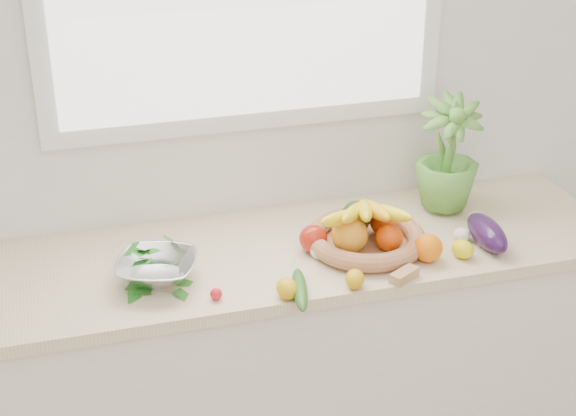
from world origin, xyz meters
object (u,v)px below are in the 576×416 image
object	(u,v)px
apple	(313,239)
eggplant	(487,233)
potted_herb	(448,153)
colander_with_spinach	(156,264)
cucumber	(300,289)
fruit_basket	(365,232)

from	to	relation	value
apple	eggplant	world-z (taller)	eggplant
potted_herb	colander_with_spinach	distance (m)	1.04
cucumber	colander_with_spinach	distance (m)	0.42
eggplant	cucumber	distance (m)	0.66
eggplant	potted_herb	size ratio (longest dim) A/B	0.60
potted_herb	eggplant	bearing A→B (deg)	-86.05
apple	colander_with_spinach	world-z (taller)	colander_with_spinach
apple	fruit_basket	xyz separation A→B (m)	(0.16, -0.02, 0.01)
cucumber	potted_herb	bearing A→B (deg)	32.10
potted_herb	colander_with_spinach	size ratio (longest dim) A/B	1.28
eggplant	fruit_basket	xyz separation A→B (m)	(-0.37, 0.09, 0.01)
fruit_basket	eggplant	bearing A→B (deg)	-14.33
cucumber	fruit_basket	xyz separation A→B (m)	(0.28, 0.22, 0.03)
colander_with_spinach	eggplant	bearing A→B (deg)	-3.53
cucumber	colander_with_spinach	xyz separation A→B (m)	(-0.38, 0.19, 0.04)
eggplant	cucumber	size ratio (longest dim) A/B	0.99
fruit_basket	potted_herb	bearing A→B (deg)	26.69
apple	eggplant	size ratio (longest dim) A/B	0.39
eggplant	apple	bearing A→B (deg)	167.92
fruit_basket	colander_with_spinach	bearing A→B (deg)	-177.25
cucumber	potted_herb	xyz separation A→B (m)	(0.63, 0.39, 0.19)
apple	fruit_basket	bearing A→B (deg)	-6.81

